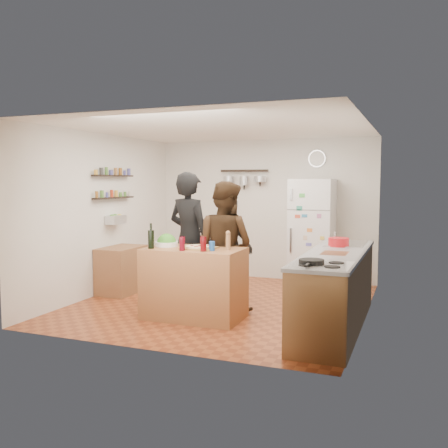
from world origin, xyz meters
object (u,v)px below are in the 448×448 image
at_px(salad_bowl, 167,244).
at_px(counter_run, 335,290).
at_px(person_left, 189,239).
at_px(person_center, 225,246).
at_px(wine_bottle, 151,239).
at_px(person_back, 229,248).
at_px(red_bowl, 339,242).
at_px(pepper_mill, 228,242).
at_px(side_table, 122,270).
at_px(skillet, 311,262).
at_px(salt_canister, 212,246).
at_px(wall_clock, 317,159).
at_px(prep_island, 194,283).
at_px(fridge, 312,233).

height_order(salad_bowl, counter_run, salad_bowl).
bearing_deg(person_left, person_center, -175.26).
distance_m(wine_bottle, person_back, 1.44).
relative_size(person_back, counter_run, 0.60).
height_order(person_left, red_bowl, person_left).
height_order(salad_bowl, person_back, person_back).
xyz_separation_m(wine_bottle, pepper_mill, (0.95, 0.27, -0.02)).
relative_size(salad_bowl, side_table, 0.38).
distance_m(person_left, person_center, 0.60).
xyz_separation_m(pepper_mill, skillet, (1.21, -0.76, -0.06)).
bearing_deg(person_left, salt_canister, 147.01).
distance_m(wine_bottle, red_bowl, 2.43).
relative_size(person_left, wall_clock, 6.33).
bearing_deg(person_back, side_table, 32.19).
relative_size(salt_canister, wall_clock, 0.39).
xyz_separation_m(person_left, wall_clock, (1.37, 2.26, 1.20)).
xyz_separation_m(prep_island, salad_bowl, (-0.42, 0.05, 0.49)).
bearing_deg(person_center, fridge, -95.00).
distance_m(person_center, person_back, 0.58).
bearing_deg(salt_canister, person_back, 100.45).
height_order(salt_canister, side_table, salt_canister).
xyz_separation_m(counter_run, red_bowl, (-0.05, 0.54, 0.53)).
height_order(salt_canister, counter_run, salt_canister).
height_order(wine_bottle, side_table, wine_bottle).
relative_size(pepper_mill, salt_canister, 1.62).
relative_size(salad_bowl, wine_bottle, 1.29).
distance_m(pepper_mill, fridge, 2.57).
height_order(wine_bottle, pepper_mill, wine_bottle).
bearing_deg(salt_canister, salad_bowl, 166.72).
relative_size(wine_bottle, wall_clock, 0.79).
height_order(counter_run, fridge, fridge).
relative_size(prep_island, fridge, 0.69).
distance_m(prep_island, counter_run, 1.78).
height_order(person_center, side_table, person_center).
bearing_deg(wall_clock, red_bowl, -71.48).
bearing_deg(skillet, side_table, 154.16).
height_order(salad_bowl, red_bowl, red_bowl).
height_order(counter_run, red_bowl, red_bowl).
xyz_separation_m(person_center, fridge, (0.78, 2.04, 0.02)).
xyz_separation_m(salad_bowl, pepper_mill, (0.87, 0.00, 0.06)).
bearing_deg(skillet, red_bowl, 88.11).
distance_m(fridge, wall_clock, 1.29).
xyz_separation_m(salad_bowl, person_back, (0.50, 1.02, -0.16)).
bearing_deg(prep_island, person_back, 85.69).
relative_size(salad_bowl, person_back, 0.19).
relative_size(prep_island, wine_bottle, 5.31).
bearing_deg(fridge, wine_bottle, -118.49).
bearing_deg(fridge, salt_canister, -104.81).
bearing_deg(wall_clock, salad_bowl, -116.71).
bearing_deg(counter_run, wine_bottle, -168.02).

